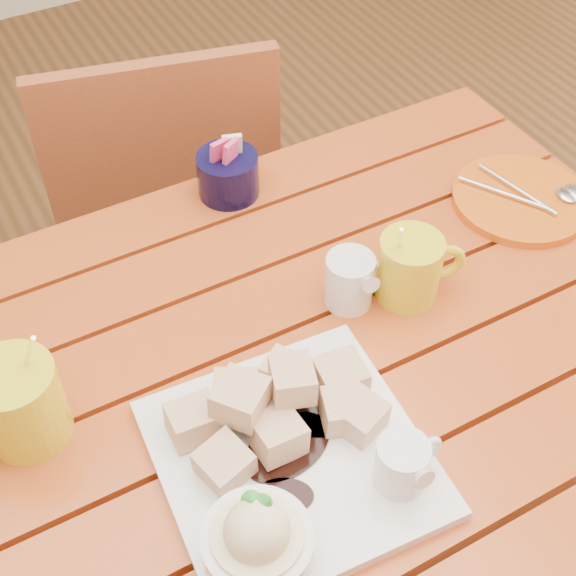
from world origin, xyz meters
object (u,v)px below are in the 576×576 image
table (274,426)px  dessert_plate (286,466)px  coffee_mug_left (18,404)px  chair_far (166,205)px  coffee_mug_right (411,267)px  orange_saucer (522,199)px

table → dessert_plate: (-0.05, -0.13, 0.14)m
table → coffee_mug_left: 0.33m
dessert_plate → chair_far: 0.86m
chair_far → dessert_plate: bearing=91.9°
coffee_mug_left → chair_far: coffee_mug_left is taller
coffee_mug_right → orange_saucer: coffee_mug_right is taller
chair_far → coffee_mug_right: bearing=114.4°
dessert_plate → coffee_mug_right: 0.33m
dessert_plate → coffee_mug_right: size_ratio=2.18×
table → coffee_mug_right: size_ratio=8.57×
dessert_plate → chair_far: chair_far is taller
orange_saucer → coffee_mug_right: bearing=-164.8°
coffee_mug_right → chair_far: bearing=117.3°
dessert_plate → coffee_mug_left: coffee_mug_left is taller
orange_saucer → chair_far: (-0.37, 0.55, -0.27)m
table → coffee_mug_right: (0.22, 0.04, 0.16)m
dessert_plate → chair_far: size_ratio=0.35×
table → chair_far: 0.68m
coffee_mug_left → chair_far: bearing=39.7°
coffee_mug_right → orange_saucer: bearing=31.4°
coffee_mug_right → orange_saucer: (0.25, 0.07, -0.04)m
coffee_mug_right → chair_far: coffee_mug_right is taller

